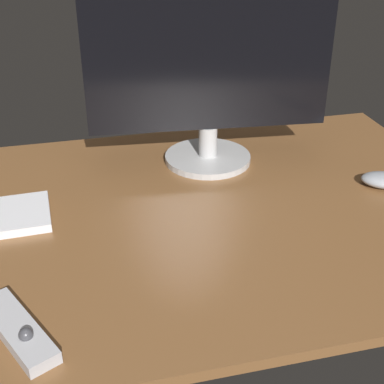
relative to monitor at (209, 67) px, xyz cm
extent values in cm
cube|color=brown|center=(-17.28, -21.85, -24.06)|extent=(140.00, 84.00, 2.00)
cylinder|color=#B8B8B8|center=(0.00, 0.00, -22.31)|extent=(20.66, 20.66, 1.49)
cylinder|color=#B8B8B8|center=(0.00, 0.00, -17.89)|extent=(4.39, 4.39, 7.35)
cube|color=black|center=(0.00, 0.00, 2.85)|extent=(55.46, 8.47, 34.12)
cube|color=#B7B7BC|center=(-42.94, -50.50, -22.01)|extent=(12.46, 18.63, 2.09)
sphere|color=#3F3F44|center=(-41.50, -53.44, -20.60)|extent=(2.12, 2.12, 2.12)
camera|label=1|loc=(-32.42, -115.97, 35.49)|focal=51.51mm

